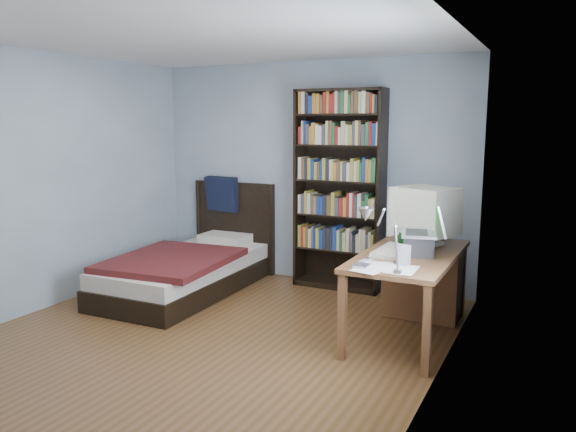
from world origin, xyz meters
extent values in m
plane|color=brown|center=(0.00, 0.00, 0.00)|extent=(4.20, 4.20, 0.00)
plane|color=white|center=(0.00, 0.00, 2.50)|extent=(4.20, 4.20, 0.00)
cube|color=#87959F|center=(0.00, 2.10, 1.25)|extent=(3.80, 0.04, 2.50)
cube|color=#87959F|center=(-1.90, 0.00, 1.25)|extent=(0.04, 4.20, 2.50)
cube|color=#87959F|center=(1.90, 0.00, 1.25)|extent=(0.04, 4.20, 2.50)
cube|color=white|center=(1.89, -0.15, 1.45)|extent=(0.01, 1.14, 1.14)
cube|color=white|center=(1.88, -0.15, 1.45)|extent=(0.01, 1.00, 1.00)
cube|color=brown|center=(1.50, 0.85, 0.71)|extent=(0.75, 1.53, 0.04)
cube|color=brown|center=(1.18, 0.14, 0.34)|extent=(0.06, 0.06, 0.69)
cube|color=brown|center=(1.83, 0.14, 0.34)|extent=(0.06, 0.06, 0.69)
cube|color=brown|center=(1.18, 1.57, 0.34)|extent=(0.06, 0.06, 0.69)
cube|color=brown|center=(1.83, 1.57, 0.34)|extent=(0.06, 0.06, 0.69)
cube|color=brown|center=(1.50, 1.40, 0.34)|extent=(0.69, 0.40, 0.68)
cube|color=beige|center=(1.53, 1.26, 0.75)|extent=(0.36, 0.34, 0.03)
cylinder|color=beige|center=(1.53, 1.26, 0.80)|extent=(0.11, 0.11, 0.07)
cube|color=beige|center=(1.56, 1.26, 1.04)|extent=(0.57, 0.56, 0.42)
cube|color=#BFB69F|center=(1.34, 1.26, 1.04)|extent=(0.20, 0.42, 0.44)
cube|color=#4595F8|center=(1.33, 1.26, 1.04)|extent=(0.14, 0.31, 0.29)
cube|color=#2D2D30|center=(1.58, 0.84, 0.81)|extent=(0.31, 0.34, 0.17)
cube|color=#BABABF|center=(1.58, 0.84, 0.91)|extent=(0.36, 0.43, 0.02)
cube|color=#2D2D30|center=(1.56, 0.84, 0.92)|extent=(0.24, 0.33, 0.00)
cube|color=#BABABF|center=(1.76, 0.84, 1.05)|extent=(0.17, 0.38, 0.26)
cube|color=#0CBF26|center=(1.75, 0.84, 1.05)|extent=(0.13, 0.31, 0.21)
cube|color=#99999E|center=(1.60, 0.15, 0.75)|extent=(0.05, 0.04, 0.04)
cylinder|color=#99999E|center=(1.60, 0.10, 0.94)|extent=(0.02, 0.13, 0.34)
cylinder|color=#99999E|center=(1.54, -0.09, 1.18)|extent=(0.14, 0.28, 0.17)
cone|color=#99999E|center=(1.47, -0.23, 1.22)|extent=(0.11, 0.11, 0.09)
cube|color=#BFB69F|center=(1.36, 0.80, 0.75)|extent=(0.22, 0.52, 0.05)
cube|color=#98979A|center=(1.57, 0.42, 0.81)|extent=(0.09, 0.09, 0.16)
cylinder|color=#073818|center=(1.39, 1.07, 0.80)|extent=(0.07, 0.07, 0.13)
ellipsoid|color=silver|center=(1.46, 1.13, 0.75)|extent=(0.06, 0.10, 0.04)
cube|color=#BABABF|center=(1.28, 0.51, 0.74)|extent=(0.08, 0.10, 0.02)
cube|color=#98979A|center=(1.27, 0.38, 0.74)|extent=(0.07, 0.10, 0.02)
cube|color=#98979A|center=(1.30, 0.22, 0.74)|extent=(0.11, 0.11, 0.02)
cube|color=black|center=(-0.04, 1.94, 1.09)|extent=(0.03, 0.30, 2.17)
cube|color=black|center=(0.91, 1.94, 1.09)|extent=(0.03, 0.30, 2.17)
cube|color=black|center=(0.44, 1.94, 2.16)|extent=(0.98, 0.30, 0.03)
cube|color=black|center=(0.44, 1.94, 0.03)|extent=(0.98, 0.30, 0.06)
cube|color=black|center=(0.44, 2.08, 1.09)|extent=(0.98, 0.02, 2.17)
cube|color=olive|center=(0.44, 1.92, 1.12)|extent=(0.90, 0.22, 1.97)
cube|color=black|center=(-0.99, 1.05, 0.11)|extent=(1.09, 2.10, 0.22)
cube|color=beige|center=(-0.99, 1.05, 0.30)|extent=(1.04, 2.04, 0.16)
cube|color=maroon|center=(-0.96, 0.79, 0.41)|extent=(1.22, 1.45, 0.07)
cube|color=beige|center=(-0.99, 1.84, 0.43)|extent=(0.58, 0.38, 0.12)
cube|color=black|center=(-0.99, 2.06, 0.55)|extent=(1.10, 0.05, 1.10)
cylinder|color=black|center=(-1.51, 2.04, 0.55)|extent=(0.06, 0.06, 1.10)
cylinder|color=black|center=(-0.47, 2.04, 0.55)|extent=(0.06, 0.06, 1.10)
cube|color=black|center=(-1.14, 2.03, 0.95)|extent=(0.46, 0.20, 0.43)
camera|label=1|loc=(2.65, -3.73, 1.82)|focal=35.00mm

